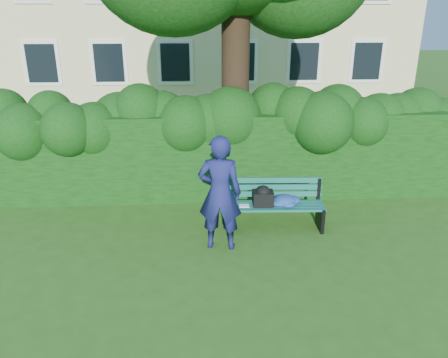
{
  "coord_description": "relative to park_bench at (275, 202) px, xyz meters",
  "views": [
    {
      "loc": [
        -0.46,
        -6.61,
        3.71
      ],
      "look_at": [
        0.0,
        0.6,
        0.95
      ],
      "focal_mm": 35.0,
      "sensor_mm": 36.0,
      "label": 1
    }
  ],
  "objects": [
    {
      "name": "park_bench",
      "position": [
        0.0,
        0.0,
        0.0
      ],
      "size": [
        1.8,
        0.64,
        0.89
      ],
      "rotation": [
        0.0,
        0.0,
        -0.05
      ],
      "color": "#115556",
      "rests_on": "ground"
    },
    {
      "name": "ground",
      "position": [
        -0.91,
        -0.53,
        -0.5
      ],
      "size": [
        80.0,
        80.0,
        0.0
      ],
      "primitive_type": "plane",
      "color": "#2C5219",
      "rests_on": "ground"
    },
    {
      "name": "hedge",
      "position": [
        -0.91,
        1.67,
        0.4
      ],
      "size": [
        10.0,
        1.0,
        1.8
      ],
      "color": "black",
      "rests_on": "ground"
    },
    {
      "name": "man_reading",
      "position": [
        -1.03,
        -0.64,
        0.47
      ],
      "size": [
        0.77,
        0.56,
        1.95
      ],
      "primitive_type": "imported",
      "rotation": [
        0.0,
        0.0,
        3.0
      ],
      "color": "#171A50",
      "rests_on": "ground"
    }
  ]
}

